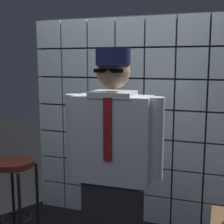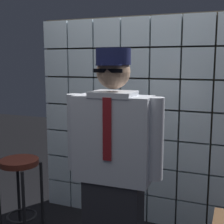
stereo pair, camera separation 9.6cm
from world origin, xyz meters
name	(u,v)px [view 2 (the right image)]	position (x,y,z in m)	size (l,w,h in m)	color
glass_block_wall	(136,122)	(0.00, 1.32, 1.01)	(2.07, 0.10, 2.07)	silver
standing_person	(113,170)	(0.18, 0.27, 0.88)	(0.67, 0.29, 1.70)	#28282D
bar_stool	(20,180)	(-0.82, 0.54, 0.57)	(0.34, 0.34, 0.76)	#592319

